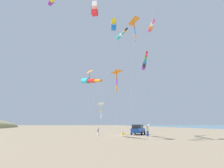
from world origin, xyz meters
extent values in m
plane|color=gray|center=(0.00, 0.00, 0.00)|extent=(600.00, 600.00, 0.00)
cube|color=#1E479E|center=(-3.08, -2.67, 0.75)|extent=(3.59, 4.67, 0.84)
cube|color=black|center=(-2.92, -2.36, 1.51)|extent=(2.62, 3.04, 0.68)
cylinder|color=black|center=(-2.91, -4.39, 0.33)|extent=(0.49, 0.69, 0.66)
cylinder|color=black|center=(-4.56, -3.56, 0.33)|extent=(0.49, 0.69, 0.66)
cylinder|color=black|center=(-1.59, -1.78, 0.33)|extent=(0.49, 0.69, 0.66)
cylinder|color=black|center=(-3.24, -0.95, 0.33)|extent=(0.49, 0.69, 0.66)
cube|color=yellow|center=(-0.35, -3.40, 0.18)|extent=(0.60, 0.40, 0.36)
cube|color=white|center=(-0.35, -3.40, 0.39)|extent=(0.62, 0.42, 0.06)
cube|color=#335199|center=(-3.28, 2.37, 0.42)|extent=(0.35, 0.22, 0.84)
cylinder|color=silver|center=(-3.28, 2.37, 1.19)|extent=(0.44, 0.44, 0.70)
sphere|color=beige|center=(-3.28, 2.37, 1.67)|extent=(0.26, 0.26, 0.26)
cylinder|color=silver|center=(-3.42, 2.17, 1.72)|extent=(0.44, 0.17, 0.53)
cylinder|color=silver|center=(-3.48, 2.51, 1.72)|extent=(0.44, 0.17, 0.53)
cube|color=silver|center=(4.57, -0.40, 0.30)|extent=(0.23, 0.26, 0.60)
cylinder|color=#8E6B9E|center=(4.57, -0.40, 0.85)|extent=(0.38, 0.38, 0.50)
sphere|color=beige|center=(4.57, -0.40, 1.19)|extent=(0.19, 0.19, 0.19)
cylinder|color=#8E6B9E|center=(4.60, -0.57, 1.22)|extent=(0.23, 0.29, 0.38)
cylinder|color=#8E6B9E|center=(4.40, -0.43, 1.22)|extent=(0.23, 0.29, 0.38)
pyramid|color=orange|center=(2.89, 9.38, 8.84)|extent=(1.57, 2.08, 0.52)
cylinder|color=black|center=(2.86, 9.39, 8.73)|extent=(1.63, 0.32, 0.43)
cylinder|color=orange|center=(2.85, 9.36, 8.22)|extent=(0.19, 0.24, 0.86)
cylinder|color=purple|center=(2.84, 9.36, 7.37)|extent=(0.16, 0.22, 0.86)
cylinder|color=orange|center=(2.89, 9.40, 6.52)|extent=(0.23, 0.13, 0.86)
cylinder|color=white|center=(1.14, 4.12, 4.33)|extent=(3.45, 10.55, 8.67)
cylinder|color=purple|center=(-2.30, 4.66, 10.88)|extent=(0.89, 1.62, 0.58)
cylinder|color=black|center=(-1.96, 6.14, 10.90)|extent=(0.82, 1.60, 0.50)
cylinder|color=blue|center=(-1.61, 7.63, 10.92)|extent=(0.74, 1.58, 0.43)
cylinder|color=green|center=(-1.27, 9.12, 10.94)|extent=(0.67, 1.57, 0.35)
cylinder|color=red|center=(-0.92, 10.61, 10.96)|extent=(0.59, 1.55, 0.27)
cylinder|color=white|center=(-3.50, 1.30, 5.37)|extent=(2.07, 5.24, 10.73)
pyramid|color=orange|center=(6.30, 0.11, 11.04)|extent=(1.69, 2.03, 0.81)
cylinder|color=black|center=(6.25, 0.09, 10.96)|extent=(1.20, 0.57, 0.90)
cylinder|color=orange|center=(6.20, 0.04, 10.48)|extent=(0.26, 0.26, 0.80)
cylinder|color=blue|center=(6.12, 0.04, 9.69)|extent=(0.25, 0.25, 0.80)
cylinder|color=orange|center=(6.07, 0.06, 8.91)|extent=(0.17, 0.19, 0.79)
cylinder|color=white|center=(6.28, -1.03, 5.45)|extent=(0.06, 2.25, 10.89)
cylinder|color=purple|center=(12.67, 4.74, 20.97)|extent=(1.19, 1.65, 1.02)
cylinder|color=yellow|center=(12.21, 5.98, 20.64)|extent=(0.99, 1.53, 0.83)
cylinder|color=white|center=(10.10, 1.16, 10.48)|extent=(5.62, 5.95, 20.96)
cylinder|color=#1EB7C6|center=(2.39, 8.28, 14.10)|extent=(0.54, 0.79, 0.52)
cylinder|color=#1EB7C6|center=(2.31, 8.97, 14.03)|extent=(0.49, 0.78, 0.47)
cylinder|color=white|center=(2.22, 9.66, 13.96)|extent=(0.44, 0.77, 0.42)
cylinder|color=#1EB7C6|center=(2.14, 10.34, 13.89)|extent=(0.39, 0.75, 0.37)
cylinder|color=orange|center=(2.06, 11.03, 13.82)|extent=(0.34, 0.74, 0.32)
cylinder|color=black|center=(1.97, 11.72, 13.75)|extent=(0.29, 0.73, 0.27)
cylinder|color=white|center=(4.97, 4.76, 7.01)|extent=(5.09, 6.37, 14.03)
cylinder|color=white|center=(-1.92, 3.91, 10.39)|extent=(1.96, 13.84, 20.78)
pyramid|color=white|center=(4.39, 1.83, 5.26)|extent=(1.64, 1.97, 0.45)
cylinder|color=black|center=(4.36, 1.84, 5.16)|extent=(1.38, 0.56, 0.38)
cylinder|color=white|center=(4.32, 1.88, 4.70)|extent=(0.25, 0.25, 0.77)
cylinder|color=yellow|center=(4.24, 1.93, 3.95)|extent=(0.22, 0.15, 0.77)
cylinder|color=white|center=(4.22, 1.89, 3.20)|extent=(0.20, 0.24, 0.77)
cylinder|color=white|center=(1.91, -0.31, 2.55)|extent=(4.91, 4.29, 5.11)
pyramid|color=orange|center=(0.99, 11.38, 15.21)|extent=(1.46, 2.11, 0.84)
cylinder|color=black|center=(0.93, 11.39, 15.10)|extent=(1.56, 0.20, 0.89)
cylinder|color=orange|center=(0.89, 11.44, 14.56)|extent=(0.29, 0.30, 0.91)
cylinder|color=blue|center=(0.83, 11.52, 13.67)|extent=(0.20, 0.25, 0.90)
cylinder|color=orange|center=(0.77, 11.54, 12.78)|extent=(0.28, 0.22, 0.91)
cylinder|color=white|center=(-0.11, 4.98, 7.52)|extent=(2.09, 12.82, 15.03)
cylinder|color=#1EB7C6|center=(6.84, 5.14, 8.30)|extent=(1.54, 2.19, 1.11)
cylinder|color=red|center=(6.08, 6.89, 7.97)|extent=(1.32, 2.07, 0.90)
cylinder|color=orange|center=(5.32, 8.65, 7.64)|extent=(1.11, 1.95, 0.68)
cylinder|color=white|center=(4.49, 0.65, 4.13)|extent=(5.47, 7.23, 8.27)
cylinder|color=#EF4C93|center=(-3.47, 4.98, 17.35)|extent=(0.88, 1.28, 0.81)
cylinder|color=orange|center=(-3.29, 6.06, 17.23)|extent=(0.75, 1.24, 0.69)
cylinder|color=white|center=(-3.11, 7.15, 17.11)|extent=(0.62, 1.21, 0.56)
cylinder|color=#EF4C93|center=(-2.93, 8.24, 16.98)|extent=(0.49, 1.17, 0.43)
cylinder|color=white|center=(-1.56, 1.09, 8.62)|extent=(4.01, 6.69, 17.24)
cube|color=yellow|center=(2.35, 3.26, 19.24)|extent=(0.77, 0.77, 0.74)
cube|color=blue|center=(2.35, 3.26, 18.05)|extent=(0.77, 0.77, 0.74)
cylinder|color=black|center=(2.00, 3.64, 18.65)|extent=(0.02, 0.02, 1.94)
cylinder|color=black|center=(1.96, 2.90, 18.65)|extent=(0.02, 0.02, 1.94)
cylinder|color=black|center=(2.74, 3.61, 18.65)|extent=(0.02, 0.02, 1.94)
cylinder|color=black|center=(2.71, 2.87, 18.65)|extent=(0.02, 0.02, 1.94)
cylinder|color=white|center=(1.54, -0.52, 8.84)|extent=(1.63, 7.56, 17.68)
cube|color=white|center=(6.01, 11.93, 16.69)|extent=(0.84, 0.84, 0.68)
cube|color=red|center=(6.01, 11.93, 15.61)|extent=(0.84, 0.84, 0.68)
cylinder|color=black|center=(5.78, 12.35, 16.15)|extent=(0.02, 0.02, 1.76)
cylinder|color=black|center=(5.59, 11.70, 16.15)|extent=(0.02, 0.02, 1.76)
cylinder|color=black|center=(6.43, 12.16, 16.15)|extent=(0.02, 0.02, 1.76)
cylinder|color=black|center=(6.23, 11.51, 16.15)|extent=(0.02, 0.02, 1.76)
cylinder|color=white|center=(4.94, 6.85, 7.64)|extent=(2.14, 10.17, 15.28)
camera|label=1|loc=(7.08, 35.59, 1.97)|focal=33.16mm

